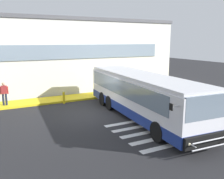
{
  "coord_description": "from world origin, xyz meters",
  "views": [
    {
      "loc": [
        -5.64,
        -13.96,
        4.74
      ],
      "look_at": [
        1.55,
        0.15,
        1.5
      ],
      "focal_mm": 38.47,
      "sensor_mm": 36.0,
      "label": 1
    }
  ],
  "objects": [
    {
      "name": "safety_bollard_yellow",
      "position": [
        -0.84,
        3.6,
        0.45
      ],
      "size": [
        0.18,
        0.18,
        0.9
      ],
      "primitive_type": "cylinder",
      "color": "yellow",
      "rests_on": "ground"
    },
    {
      "name": "ground_plane",
      "position": [
        0.0,
        0.0,
        -0.01
      ],
      "size": [
        80.0,
        90.0,
        0.02
      ],
      "primitive_type": "cube",
      "color": "#232326",
      "rests_on": "ground"
    },
    {
      "name": "boarding_curb",
      "position": [
        0.0,
        4.8,
        0.07
      ],
      "size": [
        26.69,
        2.0,
        0.15
      ],
      "primitive_type": "cube",
      "color": "yellow",
      "rests_on": "ground"
    },
    {
      "name": "bay_paint_stripes",
      "position": [
        2.0,
        -4.2,
        0.0
      ],
      "size": [
        4.4,
        3.96,
        0.01
      ],
      "color": "silver",
      "rests_on": "ground"
    },
    {
      "name": "passenger_by_doorway",
      "position": [
        -4.91,
        4.55,
        1.11
      ],
      "size": [
        0.58,
        0.42,
        1.68
      ],
      "color": "#1E2338",
      "rests_on": "boarding_curb"
    },
    {
      "name": "terminal_building",
      "position": [
        -0.69,
        11.64,
        3.36
      ],
      "size": [
        24.49,
        13.8,
        6.73
      ],
      "color": "silver",
      "rests_on": "ground"
    },
    {
      "name": "bus_main_foreground",
      "position": [
        2.57,
        -1.87,
        1.33
      ],
      "size": [
        3.68,
        11.49,
        2.7
      ],
      "color": "silver",
      "rests_on": "ground"
    }
  ]
}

